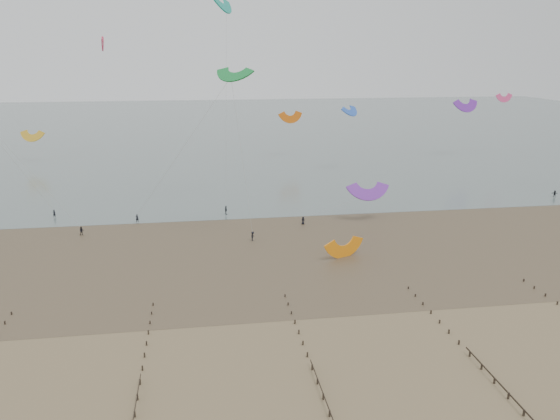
# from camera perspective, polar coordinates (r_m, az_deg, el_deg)

# --- Properties ---
(ground) EXTENTS (500.00, 500.00, 0.00)m
(ground) POSITION_cam_1_polar(r_m,az_deg,el_deg) (65.88, -1.30, -13.68)
(ground) COLOR brown
(ground) RESTS_ON ground
(sea_and_shore) EXTENTS (500.00, 665.00, 0.03)m
(sea_and_shore) POSITION_cam_1_polar(r_m,az_deg,el_deg) (96.89, -6.31, -3.75)
(sea_and_shore) COLOR #475654
(sea_and_shore) RESTS_ON ground
(kitesurfer_lead) EXTENTS (0.64, 0.47, 1.62)m
(kitesurfer_lead) POSITION_cam_1_polar(r_m,az_deg,el_deg) (113.21, -14.70, -0.83)
(kitesurfer_lead) COLOR black
(kitesurfer_lead) RESTS_ON ground
(kitesurfers) EXTENTS (120.33, 21.82, 1.86)m
(kitesurfers) POSITION_cam_1_polar(r_m,az_deg,el_deg) (113.45, 7.23, -0.36)
(kitesurfers) COLOR black
(kitesurfers) RESTS_ON ground
(grounded_kite) EXTENTS (7.94, 7.16, 3.58)m
(grounded_kite) POSITION_cam_1_polar(r_m,az_deg,el_deg) (91.81, 6.70, -4.91)
(grounded_kite) COLOR orange
(grounded_kite) RESTS_ON ground
(kites_airborne) EXTENTS (213.12, 91.34, 42.60)m
(kites_airborne) POSITION_cam_1_polar(r_m,az_deg,el_deg) (146.02, -14.47, 10.53)
(kites_airborne) COLOR purple
(kites_airborne) RESTS_ON ground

